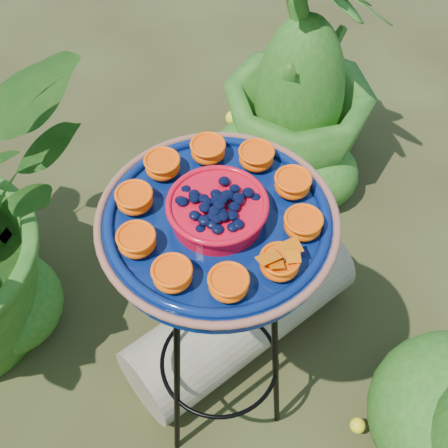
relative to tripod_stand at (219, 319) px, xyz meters
The scene contains 5 objects.
ground_plane 0.48m from the tripod_stand, ahead, with size 20.00×20.00×0.00m, color black.
tripod_stand is the anchor object (origin of this frame).
feeder_dish 0.35m from the tripod_stand, 74.48° to the right, with size 0.48×0.48×0.09m.
driftwood_log 0.43m from the tripod_stand, 46.15° to the left, with size 0.23×0.23×0.69m, color tan.
shrub_back_right 0.93m from the tripod_stand, 46.20° to the left, with size 0.49×0.49×0.88m, color #195316.
Camera 1 is at (-0.32, -0.58, 1.67)m, focal length 50.00 mm.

